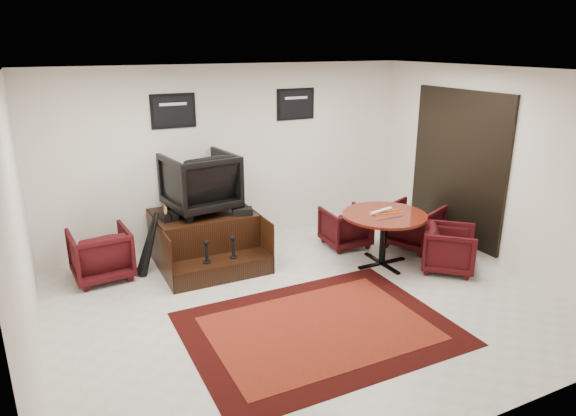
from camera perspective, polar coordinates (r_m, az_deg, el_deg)
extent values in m
plane|color=beige|center=(6.49, 2.07, -10.61)|extent=(6.00, 6.00, 0.00)
cube|color=beige|center=(8.17, -6.16, 5.81)|extent=(6.00, 0.02, 2.80)
cube|color=beige|center=(4.08, 19.29, -7.81)|extent=(6.00, 0.02, 2.80)
cube|color=beige|center=(5.30, -27.71, -2.93)|extent=(0.02, 5.00, 2.80)
cube|color=beige|center=(7.79, 22.08, 4.00)|extent=(0.02, 5.00, 2.80)
cube|color=white|center=(5.71, 2.39, 14.90)|extent=(6.00, 5.00, 0.02)
cube|color=black|center=(8.26, 18.30, 4.43)|extent=(0.05, 1.90, 2.30)
cube|color=black|center=(8.26, 18.25, 4.43)|extent=(0.02, 1.72, 2.12)
cube|color=black|center=(8.26, 18.28, 4.43)|extent=(0.03, 0.05, 2.12)
cube|color=black|center=(7.77, -12.64, 10.48)|extent=(0.66, 0.03, 0.50)
cube|color=black|center=(7.75, -12.61, 10.47)|extent=(0.58, 0.01, 0.42)
cube|color=silver|center=(7.74, -12.65, 11.20)|extent=(0.40, 0.00, 0.04)
cube|color=black|center=(8.46, 0.85, 11.48)|extent=(0.66, 0.03, 0.50)
cube|color=black|center=(8.45, 0.91, 11.47)|extent=(0.58, 0.01, 0.42)
cube|color=silver|center=(8.43, 0.92, 12.14)|extent=(0.40, 0.00, 0.04)
cube|color=black|center=(5.99, 3.46, -13.22)|extent=(2.93, 2.20, 0.01)
cube|color=#62130E|center=(5.99, 3.46, -13.17)|extent=(2.41, 1.68, 0.01)
cube|color=black|center=(7.72, -9.33, -3.05)|extent=(1.42, 1.05, 0.74)
cube|color=black|center=(7.16, -7.47, -6.74)|extent=(1.42, 0.42, 0.26)
cube|color=black|center=(7.37, -14.10, -4.39)|extent=(0.02, 1.48, 0.74)
cube|color=black|center=(7.75, -3.87, -2.75)|extent=(0.02, 1.48, 0.74)
cylinder|color=black|center=(7.05, -8.98, -5.95)|extent=(0.11, 0.11, 0.02)
cylinder|color=black|center=(7.00, -9.03, -4.98)|extent=(0.04, 0.04, 0.24)
sphere|color=black|center=(6.94, -9.09, -3.80)|extent=(0.07, 0.07, 0.07)
cylinder|color=black|center=(7.16, -6.07, -5.45)|extent=(0.11, 0.11, 0.02)
cylinder|color=black|center=(7.10, -6.11, -4.48)|extent=(0.04, 0.04, 0.24)
sphere|color=black|center=(7.05, -6.15, -3.32)|extent=(0.07, 0.07, 0.07)
imported|color=black|center=(7.51, -9.77, 3.15)|extent=(1.04, 0.99, 0.96)
cube|color=black|center=(7.33, -13.56, -1.00)|extent=(0.12, 0.26, 0.10)
cube|color=black|center=(7.36, -12.67, -0.85)|extent=(0.12, 0.26, 0.10)
cube|color=black|center=(7.40, -5.06, -0.36)|extent=(0.32, 0.26, 0.10)
imported|color=black|center=(7.45, -20.11, -4.58)|extent=(0.81, 0.76, 0.77)
cylinder|color=#47110A|center=(7.42, 10.68, -0.77)|extent=(1.19, 1.19, 0.04)
cylinder|color=black|center=(7.54, 10.52, -3.42)|extent=(0.10, 0.10, 0.70)
cube|color=black|center=(7.68, 10.36, -6.05)|extent=(0.80, 0.06, 0.03)
cube|color=black|center=(7.68, 10.36, -6.05)|extent=(0.06, 0.80, 0.03)
imported|color=black|center=(8.18, 6.40, -1.88)|extent=(0.70, 0.66, 0.69)
imported|color=black|center=(8.31, 13.80, -1.67)|extent=(0.95, 0.97, 0.77)
imported|color=black|center=(7.60, 17.49, -4.11)|extent=(0.94, 0.95, 0.71)
cylinder|color=silver|center=(7.44, 10.30, -0.32)|extent=(0.42, 0.14, 0.05)
cylinder|color=orange|center=(7.43, 11.26, -0.58)|extent=(0.44, 0.10, 0.01)
cylinder|color=orange|center=(7.50, 10.80, -0.36)|extent=(0.45, 0.04, 0.01)
cylinder|color=#4C1933|center=(7.13, 10.15, -1.32)|extent=(0.10, 0.03, 0.01)
cylinder|color=#4C1933|center=(7.16, 10.54, -1.25)|extent=(0.10, 0.03, 0.01)
cylinder|color=#4C1933|center=(7.19, 10.93, -1.18)|extent=(0.10, 0.03, 0.01)
cylinder|color=#4C1933|center=(7.23, 11.31, -1.11)|extent=(0.10, 0.03, 0.01)
cylinder|color=#4C1933|center=(7.26, 11.69, -1.04)|extent=(0.10, 0.03, 0.01)
cylinder|color=#4C1933|center=(7.30, 12.06, -0.97)|extent=(0.10, 0.03, 0.01)
cylinder|color=#4C1933|center=(7.34, 12.43, -0.90)|extent=(0.10, 0.03, 0.01)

